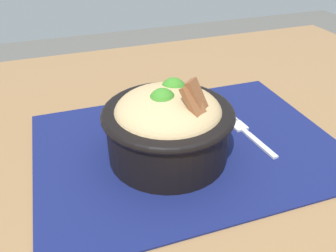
% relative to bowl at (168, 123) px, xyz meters
% --- Properties ---
extents(table, '(1.16, 0.98, 0.74)m').
position_rel_bowl_xyz_m(table, '(0.08, -0.01, -0.12)').
color(table, olive).
rests_on(table, ground_plane).
extents(placemat, '(0.46, 0.34, 0.00)m').
position_rel_bowl_xyz_m(placemat, '(0.04, 0.01, -0.06)').
color(placemat, '#11194C').
rests_on(placemat, table).
extents(bowl, '(0.19, 0.19, 0.13)m').
position_rel_bowl_xyz_m(bowl, '(0.00, 0.00, 0.00)').
color(bowl, black).
rests_on(bowl, placemat).
extents(fork, '(0.03, 0.13, 0.00)m').
position_rel_bowl_xyz_m(fork, '(0.14, 0.01, -0.05)').
color(fork, silver).
rests_on(fork, placemat).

